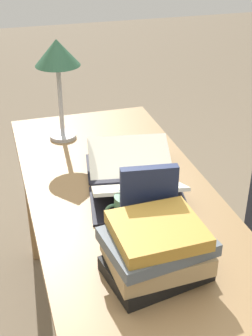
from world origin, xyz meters
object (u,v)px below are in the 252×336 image
Objects in this scene: book_standing_upright at (148,205)px; reading_lamp at (57,59)px; book_stack_tall at (157,250)px; coffee_mug at (128,209)px; open_book at (134,177)px.

book_standing_upright is 0.59× the size of reading_lamp.
book_stack_tall is 1.17× the size of book_standing_upright.
book_standing_upright is at bearing -10.01° from book_stack_tall.
reading_lamp reaches higher than coffee_mug.
coffee_mug is (0.10, 0.03, -0.07)m from book_standing_upright.
open_book is 1.79× the size of book_stack_tall.
book_standing_upright is at bearing -164.42° from coffee_mug.
reading_lamp is at bearing 7.55° from coffee_mug.
book_stack_tall is 0.15m from book_standing_upright.
open_book is at bearing -2.33° from book_standing_upright.
reading_lamp is at bearing 16.66° from book_standing_upright.
book_stack_tall is at bearing 177.97° from book_standing_upright.
open_book is at bearing -158.99° from reading_lamp.
open_book is at bearing -10.22° from book_stack_tall.
book_stack_tall is at bearing 179.51° from open_book.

